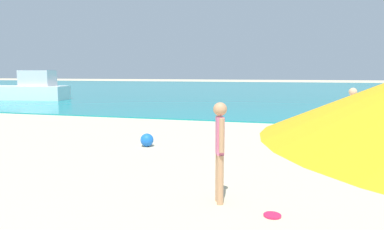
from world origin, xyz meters
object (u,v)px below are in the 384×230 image
(boat_near, at_px, (27,90))
(beach_ball, at_px, (147,140))
(frisbee, at_px, (272,215))
(person_standing, at_px, (220,146))
(person_distant, at_px, (352,114))

(boat_near, xyz_separation_m, beach_ball, (14.62, -12.27, -0.61))
(frisbee, bearing_deg, beach_ball, 132.70)
(person_standing, relative_size, boat_near, 0.24)
(person_distant, bearing_deg, frisbee, -178.57)
(person_distant, bearing_deg, beach_ball, 125.93)
(person_standing, distance_m, boat_near, 23.41)
(frisbee, bearing_deg, boat_near, 138.44)
(beach_ball, bearing_deg, person_distant, 14.79)
(boat_near, bearing_deg, frisbee, 129.02)
(boat_near, bearing_deg, beach_ball, 130.58)
(frisbee, xyz_separation_m, boat_near, (-18.13, 16.08, 0.78))
(frisbee, height_order, person_distant, person_distant)
(person_standing, distance_m, frisbee, 1.25)
(person_standing, height_order, beach_ball, person_standing)
(frisbee, height_order, boat_near, boat_near)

